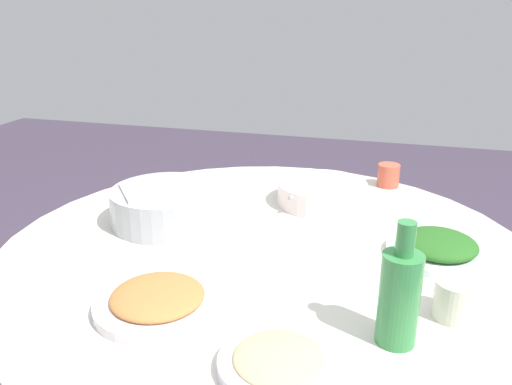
# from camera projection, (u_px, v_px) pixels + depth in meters

# --- Properties ---
(round_dining_table) EXTENTS (1.27, 1.27, 0.76)m
(round_dining_table) POSITION_uv_depth(u_px,v_px,m) (265.00, 275.00, 1.27)
(round_dining_table) COLOR #99999E
(round_dining_table) RESTS_ON ground
(rice_bowl) EXTENTS (0.29, 0.29, 0.10)m
(rice_bowl) POSITION_uv_depth(u_px,v_px,m) (166.00, 205.00, 1.36)
(rice_bowl) COLOR #B2B5BA
(rice_bowl) RESTS_ON round_dining_table
(soup_bowl) EXTENTS (0.26, 0.26, 0.06)m
(soup_bowl) POSITION_uv_depth(u_px,v_px,m) (322.00, 194.00, 1.49)
(soup_bowl) COLOR white
(soup_bowl) RESTS_ON round_dining_table
(dish_noodles) EXTENTS (0.20, 0.20, 0.03)m
(dish_noodles) POSITION_uv_depth(u_px,v_px,m) (279.00, 362.00, 0.82)
(dish_noodles) COLOR silver
(dish_noodles) RESTS_ON round_dining_table
(dish_greens) EXTENTS (0.23, 0.23, 0.05)m
(dish_greens) POSITION_uv_depth(u_px,v_px,m) (438.00, 247.00, 1.18)
(dish_greens) COLOR silver
(dish_greens) RESTS_ON round_dining_table
(dish_tofu_braise) EXTENTS (0.24, 0.24, 0.04)m
(dish_tofu_braise) POSITION_uv_depth(u_px,v_px,m) (158.00, 300.00, 0.98)
(dish_tofu_braise) COLOR silver
(dish_tofu_braise) RESTS_ON round_dining_table
(green_bottle) EXTENTS (0.07, 0.07, 0.22)m
(green_bottle) POSITION_uv_depth(u_px,v_px,m) (399.00, 295.00, 0.86)
(green_bottle) COLOR #378946
(green_bottle) RESTS_ON round_dining_table
(tea_cup_near) EXTENTS (0.08, 0.08, 0.07)m
(tea_cup_near) POSITION_uv_depth(u_px,v_px,m) (455.00, 300.00, 0.95)
(tea_cup_near) COLOR silver
(tea_cup_near) RESTS_ON round_dining_table
(tea_cup_far) EXTENTS (0.06, 0.06, 0.07)m
(tea_cup_far) POSITION_uv_depth(u_px,v_px,m) (3.00, 290.00, 0.99)
(tea_cup_far) COLOR white
(tea_cup_far) RESTS_ON round_dining_table
(tea_cup_side) EXTENTS (0.07, 0.07, 0.07)m
(tea_cup_side) POSITION_uv_depth(u_px,v_px,m) (388.00, 175.00, 1.63)
(tea_cup_side) COLOR #CC563E
(tea_cup_side) RESTS_ON round_dining_table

